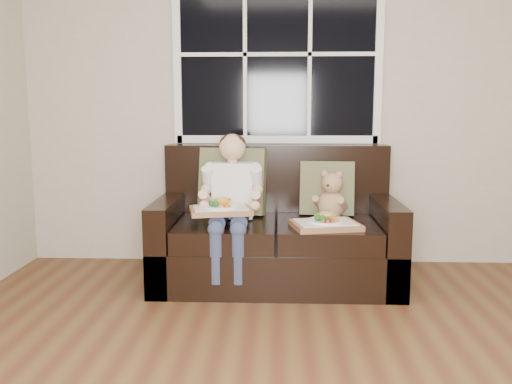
{
  "coord_description": "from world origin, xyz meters",
  "views": [
    {
      "loc": [
        -0.25,
        -1.82,
        1.24
      ],
      "look_at": [
        -0.39,
        1.85,
        0.67
      ],
      "focal_mm": 38.0,
      "sensor_mm": 36.0,
      "label": 1
    }
  ],
  "objects_px": {
    "child": "(232,192)",
    "teddy_bear": "(332,199)",
    "loveseat": "(276,237)",
    "tray_right": "(325,223)",
    "tray_left": "(221,209)"
  },
  "relations": [
    {
      "from": "teddy_bear",
      "to": "tray_left",
      "type": "distance_m",
      "value": 0.84
    },
    {
      "from": "child",
      "to": "tray_left",
      "type": "xyz_separation_m",
      "value": [
        -0.06,
        -0.17,
        -0.09
      ]
    },
    {
      "from": "loveseat",
      "to": "teddy_bear",
      "type": "bearing_deg",
      "value": 4.51
    },
    {
      "from": "child",
      "to": "teddy_bear",
      "type": "relative_size",
      "value": 2.61
    },
    {
      "from": "child",
      "to": "tray_right",
      "type": "height_order",
      "value": "child"
    },
    {
      "from": "child",
      "to": "tray_left",
      "type": "bearing_deg",
      "value": -109.05
    },
    {
      "from": "loveseat",
      "to": "tray_right",
      "type": "height_order",
      "value": "loveseat"
    },
    {
      "from": "loveseat",
      "to": "teddy_bear",
      "type": "height_order",
      "value": "loveseat"
    },
    {
      "from": "child",
      "to": "tray_right",
      "type": "xyz_separation_m",
      "value": [
        0.64,
        -0.17,
        -0.18
      ]
    },
    {
      "from": "tray_left",
      "to": "loveseat",
      "type": "bearing_deg",
      "value": 26.11
    },
    {
      "from": "child",
      "to": "tray_left",
      "type": "distance_m",
      "value": 0.2
    },
    {
      "from": "loveseat",
      "to": "tray_right",
      "type": "distance_m",
      "value": 0.47
    },
    {
      "from": "child",
      "to": "tray_left",
      "type": "relative_size",
      "value": 2.06
    },
    {
      "from": "loveseat",
      "to": "child",
      "type": "xyz_separation_m",
      "value": [
        -0.31,
        -0.12,
        0.35
      ]
    },
    {
      "from": "tray_right",
      "to": "loveseat",
      "type": "bearing_deg",
      "value": 124.99
    }
  ]
}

